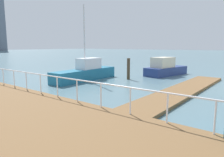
{
  "coord_description": "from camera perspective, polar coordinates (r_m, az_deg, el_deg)",
  "views": [
    {
      "loc": [
        -9.68,
        3.65,
        3.03
      ],
      "look_at": [
        -0.1,
        11.21,
        1.11
      ],
      "focal_mm": 33.32,
      "sensor_mm": 36.0,
      "label": 1
    }
  ],
  "objects": [
    {
      "name": "ground_plane",
      "position": [
        19.24,
        -20.84,
        -0.7
      ],
      "size": [
        300.0,
        300.0,
        0.0
      ],
      "primitive_type": "plane",
      "color": "slate"
    },
    {
      "name": "floating_dock",
      "position": [
        14.44,
        18.55,
        -3.26
      ],
      "size": [
        14.31,
        2.0,
        0.18
      ],
      "primitive_type": "cube",
      "color": "brown",
      "rests_on": "ground_plane"
    },
    {
      "name": "boardwalk_railing",
      "position": [
        8.0,
        5.07,
        -4.09
      ],
      "size": [
        0.06,
        27.12,
        1.08
      ],
      "color": "white",
      "rests_on": "boardwalk"
    },
    {
      "name": "dock_piling_0",
      "position": [
        18.89,
        4.54,
        2.65
      ],
      "size": [
        0.28,
        0.28,
        1.93
      ],
      "primitive_type": "cylinder",
      "color": "#473826",
      "rests_on": "ground_plane"
    },
    {
      "name": "moored_boat_0",
      "position": [
        18.68,
        -7.2,
        1.74
      ],
      "size": [
        6.91,
        1.73,
        6.5
      ],
      "color": "#1E6B8C",
      "rests_on": "ground_plane"
    },
    {
      "name": "moored_boat_1",
      "position": [
        22.27,
        14.37,
        2.69
      ],
      "size": [
        5.44,
        2.76,
        1.88
      ],
      "color": "navy",
      "rests_on": "ground_plane"
    }
  ]
}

